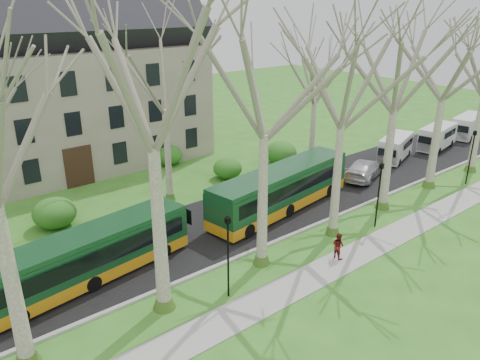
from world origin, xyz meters
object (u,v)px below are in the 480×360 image
bus_lead (90,255)px  pedestrian_b (338,246)px  van_b (437,137)px  bus_follow (281,188)px  van_a (396,148)px  sedan (364,169)px  van_c (468,126)px

bus_lead → pedestrian_b: (11.61, -6.71, -0.63)m
bus_lead → van_b: bearing=-6.5°
bus_follow → van_a: bearing=-3.1°
sedan → pedestrian_b: bearing=101.5°
van_b → van_c: van_c is taller
sedan → bus_lead: bearing=71.2°
bus_lead → van_a: size_ratio=2.22×
pedestrian_b → van_b: bearing=-70.1°
bus_lead → bus_follow: bus_follow is taller
bus_lead → sedan: size_ratio=2.12×
sedan → pedestrian_b: sedan is taller
van_c → pedestrian_b: bearing=-175.1°
van_b → pedestrian_b: size_ratio=3.45×
bus_lead → bus_follow: bearing=-7.3°
pedestrian_b → van_c: bearing=-73.4°
bus_follow → bus_lead: bearing=172.5°
bus_follow → van_b: bus_follow is taller
bus_lead → sedan: bearing=-7.2°
bus_follow → van_c: bus_follow is taller
sedan → pedestrian_b: 13.54m
van_a → pedestrian_b: van_a is taller
bus_lead → pedestrian_b: bearing=-37.8°
sedan → van_a: (6.12, 1.18, 0.33)m
van_b → pedestrian_b: 24.93m
bus_follow → pedestrian_b: 7.17m
bus_follow → van_a: 15.71m
sedan → van_a: van_a is taller
bus_lead → van_b: size_ratio=2.12×
bus_lead → sedan: bus_lead is taller
bus_lead → van_c: (41.81, 0.88, -0.23)m
bus_follow → sedan: (9.52, 0.13, -0.77)m
van_a → sedan: bearing=172.9°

